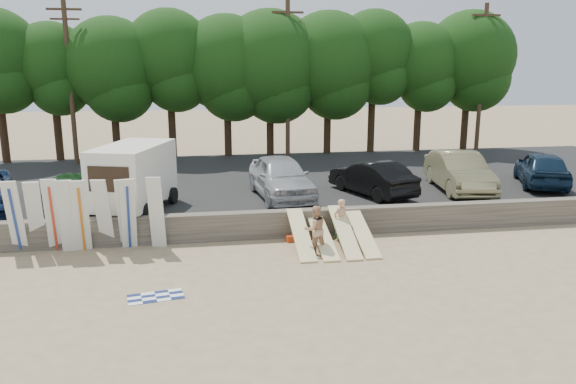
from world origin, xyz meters
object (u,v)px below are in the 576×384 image
at_px(beachgoer_a, 340,220).
at_px(car_5, 542,168).
at_px(box_trailer, 133,174).
at_px(car_3, 372,178).
at_px(car_4, 459,172).
at_px(beachgoer_b, 315,229).
at_px(car_2, 281,177).
at_px(car_1, 73,189).
at_px(cooler, 341,235).

bearing_deg(beachgoer_a, car_5, 179.58).
distance_m(box_trailer, car_3, 9.88).
bearing_deg(car_4, box_trailer, -167.12).
height_order(car_4, beachgoer_b, car_4).
bearing_deg(car_2, car_5, -4.30).
bearing_deg(car_5, beachgoer_b, 47.88).
xyz_separation_m(car_1, car_2, (8.35, 0.17, 0.15)).
bearing_deg(car_2, beachgoer_a, -75.09).
height_order(car_2, car_5, car_2).
height_order(box_trailer, beachgoer_b, box_trailer).
bearing_deg(box_trailer, car_2, 30.20).
bearing_deg(car_3, beachgoer_b, 34.47).
xyz_separation_m(car_3, car_5, (8.27, 0.47, 0.07)).
distance_m(car_3, beachgoer_a, 4.63).
relative_size(beachgoer_b, cooler, 4.31).
distance_m(car_3, car_4, 4.04).
distance_m(car_4, beachgoer_b, 9.20).
xyz_separation_m(car_2, beachgoer_a, (1.53, -4.08, -0.80)).
xyz_separation_m(box_trailer, cooler, (7.48, -2.60, -1.97)).
relative_size(car_2, cooler, 13.50).
xyz_separation_m(box_trailer, car_3, (9.79, 1.10, -0.69)).
height_order(beachgoer_b, cooler, beachgoer_b).
xyz_separation_m(car_4, beachgoer_b, (-7.59, -5.15, -0.73)).
relative_size(car_4, cooler, 13.62).
distance_m(car_1, car_2, 8.35).
relative_size(box_trailer, beachgoer_b, 2.70).
height_order(beachgoer_a, cooler, beachgoer_a).
bearing_deg(cooler, beachgoer_b, -133.50).
height_order(car_1, car_2, car_2).
height_order(car_3, cooler, car_3).
height_order(car_3, car_5, car_5).
relative_size(car_1, car_4, 0.82).
bearing_deg(car_5, car_3, 26.24).
bearing_deg(car_1, cooler, 165.83).
distance_m(box_trailer, car_1, 2.81).
bearing_deg(beachgoer_b, car_5, -166.52).
xyz_separation_m(car_3, cooler, (-2.31, -3.70, -1.28)).
bearing_deg(beachgoer_b, cooler, -144.75).
height_order(car_2, car_3, car_2).
relative_size(box_trailer, car_3, 0.99).
height_order(box_trailer, car_1, box_trailer).
bearing_deg(car_2, car_3, -8.23).
bearing_deg(cooler, car_4, 30.95).
bearing_deg(car_5, beachgoer_a, 45.30).
bearing_deg(car_1, car_3, -173.80).
bearing_deg(car_3, car_2, -22.76).
bearing_deg(box_trailer, car_3, 24.35).
height_order(car_5, beachgoer_a, car_5).
relative_size(box_trailer, car_4, 0.85).
distance_m(car_1, car_3, 12.27).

